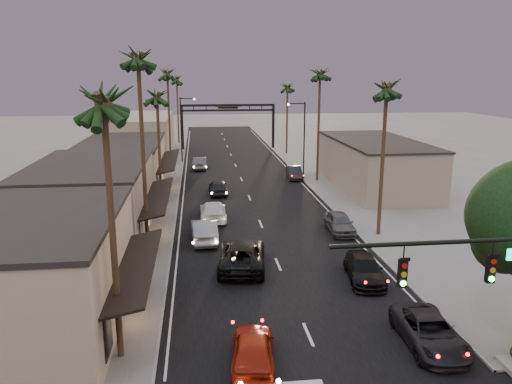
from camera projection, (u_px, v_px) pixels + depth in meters
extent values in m
plane|color=slate|center=(246.00, 191.00, 52.82)|extent=(200.00, 200.00, 0.00)
cube|color=black|center=(242.00, 181.00, 57.65)|extent=(14.00, 120.00, 0.02)
cube|color=slate|center=(163.00, 171.00, 63.31)|extent=(5.00, 92.00, 0.12)
cube|color=slate|center=(309.00, 168.00, 65.47)|extent=(5.00, 92.00, 0.12)
cube|color=#B7A58B|center=(32.00, 277.00, 23.66)|extent=(8.00, 12.00, 5.50)
cube|color=gray|center=(92.00, 203.00, 37.18)|extent=(8.00, 14.00, 5.50)
cube|color=#B7A58B|center=(122.00, 167.00, 52.69)|extent=(8.00, 16.00, 5.00)
cube|color=gray|center=(144.00, 136.00, 74.78)|extent=(8.00, 20.00, 6.00)
cube|color=gray|center=(375.00, 165.00, 53.83)|extent=(8.00, 18.00, 5.00)
cylinder|color=black|center=(450.00, 242.00, 16.90)|extent=(8.40, 0.16, 0.16)
cube|color=black|center=(402.00, 273.00, 16.96)|extent=(0.28, 0.22, 1.00)
cube|color=black|center=(491.00, 269.00, 17.33)|extent=(0.28, 0.22, 1.00)
sphere|color=black|center=(504.00, 242.00, 21.78)|extent=(2.80, 2.80, 2.80)
cube|color=black|center=(182.00, 128.00, 80.13)|extent=(0.40, 0.40, 7.00)
cube|color=black|center=(273.00, 127.00, 81.82)|extent=(0.40, 0.40, 7.00)
cube|color=black|center=(228.00, 105.00, 80.14)|extent=(15.20, 0.35, 0.35)
cube|color=black|center=(228.00, 110.00, 80.32)|extent=(15.20, 0.30, 0.30)
cube|color=beige|center=(228.00, 108.00, 80.21)|extent=(4.20, 0.12, 1.00)
cylinder|color=black|center=(304.00, 141.00, 57.42)|extent=(0.16, 0.16, 9.00)
cylinder|color=black|center=(296.00, 104.00, 56.30)|extent=(2.00, 0.12, 0.12)
sphere|color=#FFD899|center=(288.00, 104.00, 56.22)|extent=(0.30, 0.30, 0.30)
cylinder|color=black|center=(181.00, 130.00, 68.33)|extent=(0.16, 0.16, 9.00)
cylinder|color=black|center=(188.00, 98.00, 67.44)|extent=(2.00, 0.12, 0.12)
sphere|color=#FFD899|center=(194.00, 99.00, 67.57)|extent=(0.30, 0.30, 0.30)
cylinder|color=#38281C|center=(113.00, 239.00, 20.62)|extent=(0.28, 0.28, 11.00)
sphere|color=black|center=(102.00, 89.00, 19.20)|extent=(3.20, 3.20, 3.20)
cylinder|color=#38281C|center=(143.00, 161.00, 32.94)|extent=(0.28, 0.28, 13.00)
sphere|color=black|center=(138.00, 50.00, 31.28)|extent=(3.20, 3.20, 3.20)
cylinder|color=#38281C|center=(159.00, 151.00, 46.81)|extent=(0.28, 0.28, 10.00)
sphere|color=black|center=(157.00, 91.00, 45.50)|extent=(3.20, 3.20, 3.20)
cylinder|color=#38281C|center=(169.00, 122.00, 64.93)|extent=(0.28, 0.28, 12.00)
sphere|color=black|center=(167.00, 69.00, 63.39)|extent=(3.20, 3.20, 3.20)
cylinder|color=#38281C|center=(382.00, 165.00, 37.06)|extent=(0.28, 0.28, 11.00)
sphere|color=black|center=(387.00, 81.00, 35.64)|extent=(3.20, 3.20, 3.20)
cylinder|color=#38281C|center=(318.00, 129.00, 56.26)|extent=(0.28, 0.28, 12.00)
sphere|color=black|center=(320.00, 69.00, 54.72)|extent=(3.20, 3.20, 3.20)
cylinder|color=#38281C|center=(287.00, 121.00, 75.81)|extent=(0.28, 0.28, 10.00)
sphere|color=black|center=(288.00, 84.00, 74.50)|extent=(3.20, 3.20, 3.20)
cylinder|color=#38281C|center=(178.00, 112.00, 87.29)|extent=(0.28, 0.28, 11.00)
sphere|color=black|center=(177.00, 76.00, 85.87)|extent=(3.20, 3.20, 3.20)
imported|color=#9A1E0B|center=(253.00, 349.00, 21.17)|extent=(2.32, 4.63, 1.52)
imported|color=black|center=(242.00, 255.00, 31.84)|extent=(3.60, 6.49, 1.72)
imported|color=gray|center=(204.00, 230.00, 36.89)|extent=(2.00, 5.11, 1.66)
imported|color=white|center=(213.00, 211.00, 42.31)|extent=(2.20, 5.36, 1.55)
imported|color=black|center=(218.00, 187.00, 51.09)|extent=(1.93, 4.51, 1.52)
imported|color=#48484D|center=(200.00, 163.00, 64.56)|extent=(1.85, 4.89, 1.59)
imported|color=black|center=(429.00, 332.00, 22.70)|extent=(2.58, 5.20, 1.42)
imported|color=black|center=(364.00, 269.00, 29.95)|extent=(2.64, 5.12, 1.42)
imported|color=#4A4A4F|center=(340.00, 223.00, 38.94)|extent=(2.00, 4.65, 1.56)
imported|color=black|center=(294.00, 173.00, 58.68)|extent=(1.76, 4.51, 1.46)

